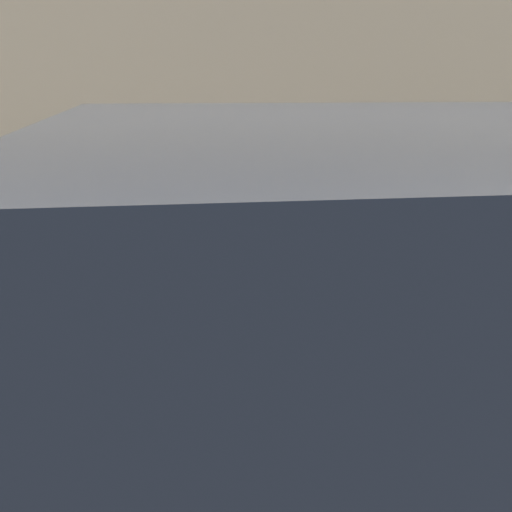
{
  "coord_description": "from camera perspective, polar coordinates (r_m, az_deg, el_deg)",
  "views": [
    {
      "loc": [
        -0.52,
        -1.76,
        1.95
      ],
      "look_at": [
        -0.1,
        1.24,
        1.22
      ],
      "focal_mm": 50.0,
      "sensor_mm": 36.0,
      "label": 1
    }
  ],
  "objects": [
    {
      "name": "sidewalk",
      "position": [
        4.42,
        -0.43,
        -11.76
      ],
      "size": [
        24.0,
        2.8,
        0.12
      ],
      "color": "#BCB7AD",
      "rests_on": "ground_plane"
    },
    {
      "name": "parking_meter",
      "position": [
        3.16,
        0.0,
        -3.02
      ],
      "size": [
        0.17,
        0.14,
        1.35
      ],
      "color": "gray",
      "rests_on": "sidewalk"
    }
  ]
}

